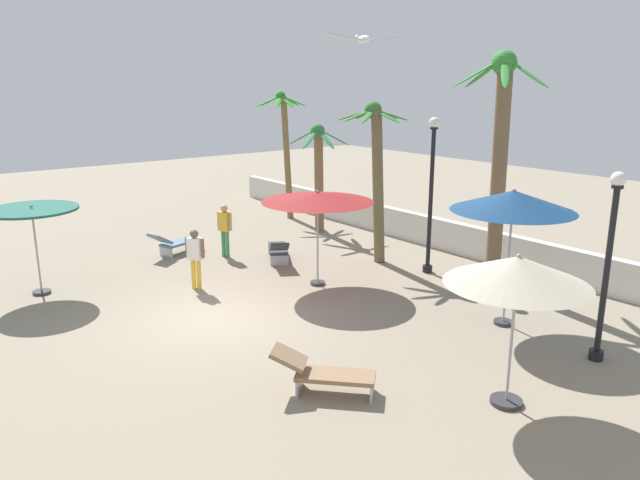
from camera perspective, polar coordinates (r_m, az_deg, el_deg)
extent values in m
plane|color=gray|center=(14.46, -9.74, -7.31)|extent=(56.00, 56.00, 0.00)
cube|color=silver|center=(19.77, 13.18, 0.09)|extent=(25.20, 0.30, 1.00)
cylinder|color=#333338|center=(11.24, 17.15, -14.33)|extent=(0.55, 0.55, 0.08)
cylinder|color=#A5A5AD|center=(10.78, 17.58, -9.34)|extent=(0.05, 0.05, 2.22)
cone|color=#B7AD93|center=(10.33, 18.14, -2.73)|extent=(2.39, 2.39, 0.48)
sphere|color=#99999E|center=(10.26, 18.25, -1.45)|extent=(0.08, 0.08, 0.08)
cylinder|color=#333338|center=(17.43, -24.75, -4.48)|extent=(0.45, 0.45, 0.08)
cylinder|color=#A5A5AD|center=(17.12, -25.15, -1.02)|extent=(0.05, 0.05, 2.27)
cylinder|color=#1E594C|center=(16.88, -25.56, 2.62)|extent=(2.26, 2.26, 0.06)
sphere|color=#99999E|center=(16.87, -25.59, 2.90)|extent=(0.08, 0.08, 0.08)
cylinder|color=#333338|center=(16.53, -0.22, -4.07)|extent=(0.40, 0.40, 0.08)
cylinder|color=#A5A5AD|center=(16.20, -0.23, -0.27)|extent=(0.05, 0.05, 2.35)
cone|color=maroon|center=(15.92, -0.23, 4.08)|extent=(2.99, 2.99, 0.25)
sphere|color=#99999E|center=(15.89, -0.23, 4.62)|extent=(0.08, 0.08, 0.08)
cylinder|color=#333338|center=(14.56, 16.88, -7.42)|extent=(0.43, 0.43, 0.08)
cylinder|color=#A5A5AD|center=(14.13, 17.28, -2.51)|extent=(0.05, 0.05, 2.69)
cone|color=navy|center=(13.77, 17.76, 3.55)|extent=(2.70, 2.70, 0.45)
sphere|color=#99999E|center=(13.73, 17.83, 4.50)|extent=(0.08, 0.08, 0.08)
cylinder|color=brown|center=(21.94, -0.10, 5.47)|extent=(0.40, 0.33, 3.66)
sphere|color=#2D773C|center=(21.78, -0.23, 10.24)|extent=(0.52, 0.52, 0.52)
ellipsoid|color=#2D773C|center=(21.26, 0.58, 9.47)|extent=(1.14, 0.37, 0.63)
ellipsoid|color=#2D773C|center=(21.90, 1.40, 9.62)|extent=(0.73, 1.08, 0.63)
ellipsoid|color=#2D773C|center=(22.42, -0.29, 9.75)|extent=(1.03, 0.82, 0.63)
ellipsoid|color=#2D773C|center=(22.03, -1.76, 9.65)|extent=(1.06, 0.76, 0.63)
ellipsoid|color=#2D773C|center=(21.25, -0.97, 9.47)|extent=(0.68, 1.10, 0.63)
cylinder|color=brown|center=(16.68, 16.49, 5.66)|extent=(0.49, 0.40, 5.83)
sphere|color=#318A34|center=(16.55, 17.00, 15.69)|extent=(0.64, 0.64, 0.64)
ellipsoid|color=#318A34|center=(16.17, 19.01, 14.64)|extent=(1.23, 0.23, 0.74)
ellipsoid|color=#318A34|center=(16.88, 19.05, 14.61)|extent=(0.72, 1.19, 0.74)
ellipsoid|color=#318A34|center=(17.24, 16.92, 14.76)|extent=(0.88, 1.11, 0.74)
ellipsoid|color=#318A34|center=(17.01, 15.12, 14.89)|extent=(1.24, 0.32, 0.74)
ellipsoid|color=#318A34|center=(16.39, 14.51, 14.95)|extent=(0.94, 1.07, 0.74)
ellipsoid|color=#318A34|center=(15.86, 17.06, 14.80)|extent=(0.92, 1.08, 0.74)
cylinder|color=brown|center=(18.27, 5.49, 4.93)|extent=(0.62, 0.32, 4.56)
sphere|color=#32732F|center=(18.23, 5.03, 12.12)|extent=(0.52, 0.52, 0.52)
ellipsoid|color=#32732F|center=(17.84, 6.28, 11.55)|extent=(1.09, 0.21, 0.39)
ellipsoid|color=#32732F|center=(18.39, 6.73, 11.63)|extent=(0.68, 1.05, 0.39)
ellipsoid|color=#32732F|center=(18.65, 6.21, 11.69)|extent=(0.28, 1.10, 0.39)
ellipsoid|color=#32732F|center=(18.73, 4.19, 11.75)|extent=(1.10, 0.46, 0.39)
ellipsoid|color=#32732F|center=(18.37, 3.29, 11.70)|extent=(1.01, 0.77, 0.39)
ellipsoid|color=#32732F|center=(17.92, 3.53, 11.62)|extent=(0.34, 1.10, 0.39)
ellipsoid|color=#32732F|center=(17.70, 4.49, 11.57)|extent=(0.72, 1.03, 0.39)
cylinder|color=brown|center=(24.26, -3.13, 7.71)|extent=(0.62, 0.24, 4.80)
sphere|color=#258426|center=(24.39, -3.74, 13.39)|extent=(0.39, 0.39, 0.39)
ellipsoid|color=#258426|center=(23.94, -3.12, 12.90)|extent=(1.01, 0.30, 0.45)
ellipsoid|color=#258426|center=(24.47, -2.48, 12.95)|extent=(0.63, 0.97, 0.45)
ellipsoid|color=#258426|center=(24.76, -2.83, 12.97)|extent=(0.36, 1.01, 0.45)
ellipsoid|color=#258426|center=(24.92, -3.85, 12.97)|extent=(0.97, 0.65, 0.45)
ellipsoid|color=#258426|center=(24.70, -4.75, 12.93)|extent=(1.00, 0.53, 0.45)
ellipsoid|color=#258426|center=(24.24, -4.94, 12.89)|extent=(0.47, 1.01, 0.45)
ellipsoid|color=#258426|center=(23.88, -3.92, 12.88)|extent=(0.86, 0.82, 0.45)
cylinder|color=black|center=(13.44, 24.59, -9.82)|extent=(0.28, 0.28, 0.20)
cylinder|color=black|center=(12.88, 25.37, -3.12)|extent=(0.12, 0.12, 3.49)
cylinder|color=black|center=(12.49, 26.25, 4.52)|extent=(0.22, 0.22, 0.06)
sphere|color=white|center=(12.47, 26.32, 5.17)|extent=(0.29, 0.29, 0.29)
cylinder|color=black|center=(17.84, 10.09, -2.67)|extent=(0.28, 0.28, 0.20)
cylinder|color=black|center=(17.36, 10.39, 3.52)|extent=(0.12, 0.12, 4.12)
cylinder|color=black|center=(17.08, 10.71, 10.31)|extent=(0.22, 0.22, 0.06)
sphere|color=white|center=(17.07, 10.73, 10.82)|extent=(0.30, 0.30, 0.30)
cube|color=#B7B7BC|center=(20.46, -11.60, -0.26)|extent=(0.54, 0.20, 0.35)
cube|color=#B7B7BC|center=(19.62, -14.31, -1.07)|extent=(0.54, 0.20, 0.35)
cube|color=slate|center=(19.99, -12.96, -0.17)|extent=(0.95, 1.50, 0.08)
cube|color=slate|center=(19.37, -14.86, 0.09)|extent=(0.71, 0.74, 0.39)
cube|color=#B7B7BC|center=(19.45, -4.09, -0.77)|extent=(0.32, 0.49, 0.35)
cube|color=#B7B7BC|center=(18.21, -3.86, -1.87)|extent=(0.32, 0.49, 0.35)
cube|color=#33383D|center=(18.78, -3.99, -0.79)|extent=(1.48, 1.19, 0.08)
cube|color=#33383D|center=(17.88, -3.84, -0.63)|extent=(0.81, 0.78, 0.38)
cube|color=#B7B7BC|center=(10.95, 4.93, -13.70)|extent=(0.41, 0.43, 0.35)
cube|color=#B7B7BC|center=(11.09, -1.96, -13.25)|extent=(0.41, 0.43, 0.35)
cube|color=#8C6B4C|center=(10.92, 1.47, -12.69)|extent=(1.40, 1.36, 0.08)
cube|color=#8C6B4C|center=(10.91, -2.96, -10.99)|extent=(0.83, 0.83, 0.34)
cylinder|color=#3F8C59|center=(19.17, -8.73, -0.38)|extent=(0.12, 0.12, 0.85)
cylinder|color=#3F8C59|center=(19.27, -9.10, -0.32)|extent=(0.12, 0.12, 0.85)
cube|color=gold|center=(19.04, -9.00, 1.75)|extent=(0.42, 0.36, 0.60)
sphere|color=tan|center=(18.96, -9.05, 2.97)|extent=(0.23, 0.23, 0.23)
cylinder|color=tan|center=(18.89, -8.43, 1.76)|extent=(0.08, 0.08, 0.54)
cylinder|color=tan|center=(19.19, -9.56, 1.92)|extent=(0.08, 0.08, 0.54)
cylinder|color=gold|center=(16.39, -11.35, -3.18)|extent=(0.12, 0.12, 0.82)
cylinder|color=gold|center=(16.47, -11.84, -3.12)|extent=(0.12, 0.12, 0.82)
cube|color=silver|center=(16.23, -11.72, -0.80)|extent=(0.43, 0.40, 0.58)
sphere|color=brown|center=(16.13, -11.80, 0.57)|extent=(0.22, 0.22, 0.22)
cylinder|color=brown|center=(16.11, -10.99, -0.77)|extent=(0.08, 0.08, 0.52)
cylinder|color=brown|center=(16.34, -12.46, -0.63)|extent=(0.08, 0.08, 0.52)
ellipsoid|color=white|center=(9.99, 4.14, 18.36)|extent=(0.33, 0.16, 0.12)
sphere|color=white|center=(10.13, 3.56, 18.49)|extent=(0.10, 0.10, 0.10)
cube|color=silver|center=(9.80, 2.40, 18.57)|extent=(0.22, 0.70, 0.11)
cube|color=silver|center=(10.19, 5.81, 18.37)|extent=(0.22, 0.70, 0.10)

